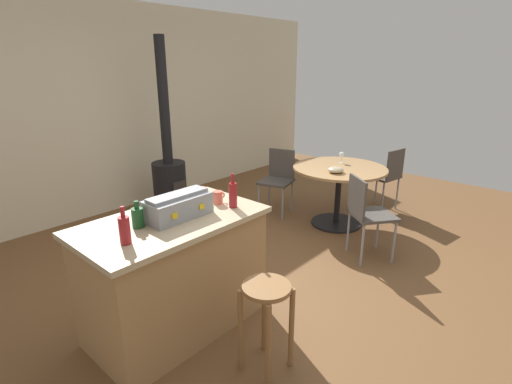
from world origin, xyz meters
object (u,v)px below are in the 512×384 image
(toolbox, at_px, (178,206))
(bottle_1, at_px, (125,230))
(wood_stove, at_px, (169,173))
(serving_bowl, at_px, (336,170))
(wooden_stool, at_px, (266,309))
(cup_1, at_px, (201,194))
(folding_chair_far, at_px, (278,177))
(dining_table, at_px, (339,181))
(folding_chair_near, at_px, (386,174))
(bottle_2, at_px, (138,217))
(wine_glass, at_px, (342,155))
(kitchen_island, at_px, (175,274))
(bottle_0, at_px, (233,194))
(folding_chair_left, at_px, (367,211))
(cup_0, at_px, (218,197))

(toolbox, distance_m, bottle_1, 0.49)
(wood_stove, bearing_deg, serving_bowl, -66.26)
(wooden_stool, xyz_separation_m, cup_1, (0.28, 0.93, 0.50))
(wood_stove, bearing_deg, folding_chair_far, -48.40)
(dining_table, bearing_deg, folding_chair_near, -14.33)
(folding_chair_near, height_order, bottle_2, bottle_2)
(dining_table, relative_size, serving_bowl, 6.26)
(wooden_stool, height_order, bottle_2, bottle_2)
(wooden_stool, relative_size, wine_glass, 4.33)
(folding_chair_far, height_order, bottle_2, bottle_2)
(kitchen_island, distance_m, folding_chair_near, 3.42)
(cup_1, bearing_deg, toolbox, -155.15)
(dining_table, distance_m, bottle_1, 3.02)
(wood_stove, relative_size, bottle_0, 8.55)
(kitchen_island, bearing_deg, dining_table, 2.77)
(folding_chair_near, xyz_separation_m, bottle_2, (-3.65, 0.14, 0.45))
(wood_stove, height_order, wine_glass, wood_stove)
(dining_table, bearing_deg, cup_1, 179.47)
(folding_chair_near, distance_m, bottle_0, 3.00)
(folding_chair_left, xyz_separation_m, bottle_2, (-2.19, 0.59, 0.44))
(folding_chair_left, relative_size, bottle_2, 4.74)
(folding_chair_near, bearing_deg, wooden_stool, -168.24)
(folding_chair_left, relative_size, wood_stove, 0.39)
(folding_chair_far, bearing_deg, bottle_0, -150.21)
(folding_chair_near, relative_size, folding_chair_far, 1.03)
(folding_chair_far, xyz_separation_m, cup_1, (-1.99, -0.80, 0.45))
(bottle_1, bearing_deg, serving_bowl, 3.28)
(bottle_0, distance_m, bottle_2, 0.72)
(bottle_0, height_order, cup_1, bottle_0)
(wooden_stool, height_order, cup_0, cup_0)
(dining_table, height_order, folding_chair_left, folding_chair_left)
(wooden_stool, xyz_separation_m, cup_0, (0.31, 0.76, 0.50))
(wooden_stool, relative_size, folding_chair_near, 0.71)
(kitchen_island, height_order, toolbox, toolbox)
(wooden_stool, xyz_separation_m, bottle_0, (0.33, 0.62, 0.55))
(toolbox, relative_size, cup_0, 4.23)
(kitchen_island, height_order, folding_chair_near, kitchen_island)
(folding_chair_left, relative_size, serving_bowl, 4.86)
(cup_1, bearing_deg, bottle_1, -162.15)
(kitchen_island, height_order, folding_chair_left, kitchen_island)
(toolbox, relative_size, cup_1, 4.01)
(toolbox, bearing_deg, serving_bowl, 1.34)
(bottle_2, bearing_deg, wine_glass, 3.35)
(kitchen_island, bearing_deg, bottle_2, 170.00)
(dining_table, relative_size, cup_1, 9.61)
(bottle_0, distance_m, cup_0, 0.16)
(wooden_stool, xyz_separation_m, folding_chair_left, (1.83, 0.24, 0.07))
(wooden_stool, distance_m, folding_chair_far, 2.85)
(folding_chair_left, height_order, bottle_1, bottle_1)
(kitchen_island, distance_m, cup_0, 0.66)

